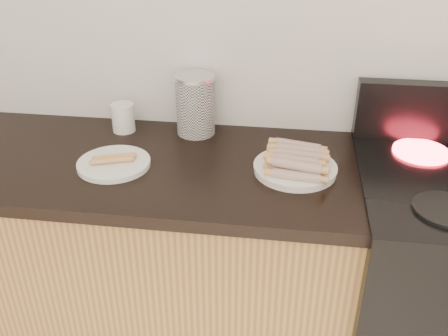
# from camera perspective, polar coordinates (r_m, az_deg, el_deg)

# --- Properties ---
(wall_back) EXTENTS (4.00, 0.04, 2.60)m
(wall_back) POSITION_cam_1_polar(r_m,az_deg,el_deg) (1.72, 2.11, 17.05)
(wall_back) COLOR silver
(wall_back) RESTS_ON ground
(cabinet_base) EXTENTS (2.20, 0.59, 0.86)m
(cabinet_base) POSITION_cam_1_polar(r_m,az_deg,el_deg) (2.04, -19.69, -10.10)
(cabinet_base) COLOR olive
(cabinet_base) RESTS_ON floor
(counter_slab) EXTENTS (2.20, 0.62, 0.04)m
(counter_slab) POSITION_cam_1_polar(r_m,az_deg,el_deg) (1.80, -22.06, 1.13)
(counter_slab) COLOR black
(counter_slab) RESTS_ON cabinet_base
(burner_near_left) EXTENTS (0.18, 0.18, 0.01)m
(burner_near_left) POSITION_cam_1_polar(r_m,az_deg,el_deg) (1.46, 24.13, -4.36)
(burner_near_left) COLOR black
(burner_near_left) RESTS_ON stove
(burner_far_left) EXTENTS (0.18, 0.18, 0.01)m
(burner_far_left) POSITION_cam_1_polar(r_m,az_deg,el_deg) (1.75, 21.59, 1.76)
(burner_far_left) COLOR #FF1E2D
(burner_far_left) RESTS_ON stove
(main_plate) EXTENTS (0.29, 0.29, 0.02)m
(main_plate) POSITION_cam_1_polar(r_m,az_deg,el_deg) (1.55, 8.11, -0.15)
(main_plate) COLOR white
(main_plate) RESTS_ON counter_slab
(side_plate) EXTENTS (0.29, 0.29, 0.02)m
(side_plate) POSITION_cam_1_polar(r_m,az_deg,el_deg) (1.61, -12.47, 0.50)
(side_plate) COLOR white
(side_plate) RESTS_ON counter_slab
(hotdog_pile) EXTENTS (0.15, 0.22, 0.06)m
(hotdog_pile) POSITION_cam_1_polar(r_m,az_deg,el_deg) (1.54, 8.21, 1.00)
(hotdog_pile) COLOR maroon
(hotdog_pile) RESTS_ON main_plate
(plain_sausages) EXTENTS (0.12, 0.08, 0.02)m
(plain_sausages) POSITION_cam_1_polar(r_m,az_deg,el_deg) (1.60, -12.54, 1.05)
(plain_sausages) COLOR #BD6632
(plain_sausages) RESTS_ON side_plate
(canister) EXTENTS (0.14, 0.14, 0.21)m
(canister) POSITION_cam_1_polar(r_m,az_deg,el_deg) (1.75, -3.29, 7.25)
(canister) COLOR silver
(canister) RESTS_ON counter_slab
(mug) EXTENTS (0.10, 0.10, 0.10)m
(mug) POSITION_cam_1_polar(r_m,az_deg,el_deg) (1.83, -11.45, 5.66)
(mug) COLOR white
(mug) RESTS_ON counter_slab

